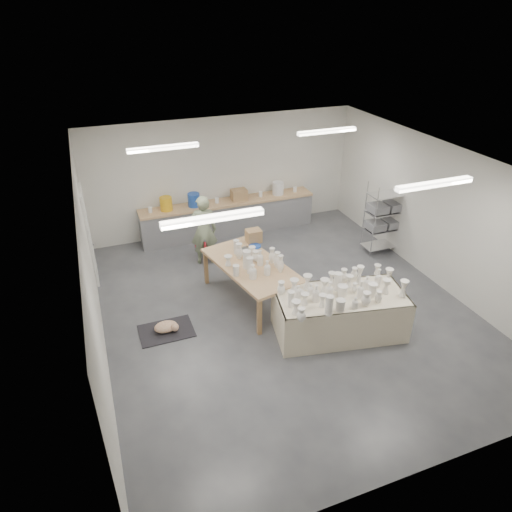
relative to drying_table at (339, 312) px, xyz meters
name	(u,v)px	position (x,y,z in m)	size (l,w,h in m)	color
room	(281,214)	(-0.73, 1.12, 1.60)	(8.00, 8.02, 3.00)	#424449
back_counter	(228,216)	(-0.63, 4.72, 0.03)	(4.60, 0.60, 1.24)	#AE7D54
wire_shelf	(384,217)	(2.58, 2.44, 0.46)	(0.88, 0.48, 1.80)	silver
drying_table	(339,312)	(0.00, 0.00, 0.00)	(2.51, 1.54, 1.20)	olive
work_table	(252,261)	(-1.09, 1.65, 0.40)	(1.57, 2.43, 1.22)	#AE7D54
rug	(166,331)	(-3.01, 1.15, -0.44)	(1.00, 0.70, 0.02)	black
cat	(167,327)	(-2.99, 1.13, -0.34)	(0.50, 0.41, 0.19)	white
potter	(204,230)	(-1.63, 3.41, 0.39)	(0.62, 0.40, 1.69)	gray
red_stool	(202,246)	(-1.63, 3.68, -0.17)	(0.39, 0.39, 0.32)	#AE1823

